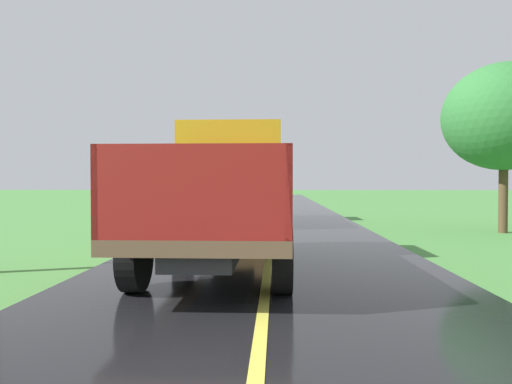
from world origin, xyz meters
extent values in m
cube|color=#2D2D30|center=(-0.81, 10.05, 0.68)|extent=(0.90, 5.51, 0.24)
cube|color=brown|center=(-0.81, 10.05, 0.88)|extent=(2.30, 5.80, 0.20)
cube|color=gold|center=(-0.81, 12.00, 1.93)|extent=(2.10, 1.90, 1.90)
cube|color=black|center=(-0.81, 12.95, 2.26)|extent=(1.78, 0.02, 0.76)
cube|color=maroon|center=(-1.92, 9.07, 1.53)|extent=(0.08, 3.85, 1.10)
cube|color=maroon|center=(0.30, 9.07, 1.53)|extent=(0.08, 3.85, 1.10)
cube|color=maroon|center=(-0.81, 7.19, 1.53)|extent=(2.30, 0.08, 1.10)
cube|color=maroon|center=(-0.81, 10.96, 1.53)|extent=(2.30, 0.08, 1.10)
cylinder|color=black|center=(-1.86, 11.84, 0.58)|extent=(0.28, 1.00, 1.00)
cylinder|color=black|center=(0.24, 11.84, 0.58)|extent=(0.28, 1.00, 1.00)
cylinder|color=black|center=(-1.86, 8.45, 0.58)|extent=(0.28, 1.00, 1.00)
cylinder|color=black|center=(0.24, 8.45, 0.58)|extent=(0.28, 1.00, 1.00)
ellipsoid|color=#99B62B|center=(-1.06, 9.86, 1.79)|extent=(0.52, 0.58, 0.46)
ellipsoid|color=#94B934|center=(-1.27, 9.50, 1.50)|extent=(0.55, 0.70, 0.44)
ellipsoid|color=#8AB12F|center=(-1.53, 8.54, 1.14)|extent=(0.58, 0.59, 0.47)
ellipsoid|color=#93C631|center=(-0.02, 7.96, 1.52)|extent=(0.52, 0.60, 0.44)
ellipsoid|color=#84B222|center=(-1.47, 9.89, 1.46)|extent=(0.45, 0.42, 0.41)
ellipsoid|color=#98B82F|center=(-0.22, 7.73, 1.78)|extent=(0.56, 0.60, 0.47)
ellipsoid|color=#96B02A|center=(-0.94, 10.06, 1.13)|extent=(0.44, 0.54, 0.38)
cube|color=#2D2D30|center=(-0.60, 19.88, 0.68)|extent=(0.90, 5.51, 0.24)
cube|color=brown|center=(-0.60, 19.88, 0.88)|extent=(2.30, 5.80, 0.20)
cube|color=#197A4C|center=(-0.60, 21.83, 1.93)|extent=(2.10, 1.90, 1.90)
cube|color=black|center=(-0.60, 22.78, 2.26)|extent=(1.78, 0.02, 0.76)
cube|color=brown|center=(-1.71, 18.90, 1.53)|extent=(0.08, 3.85, 1.10)
cube|color=brown|center=(0.51, 18.90, 1.53)|extent=(0.08, 3.85, 1.10)
cube|color=brown|center=(-0.60, 17.02, 1.53)|extent=(2.30, 0.08, 1.10)
cube|color=brown|center=(-0.60, 20.79, 1.53)|extent=(2.30, 0.08, 1.10)
cylinder|color=black|center=(-1.65, 21.68, 0.58)|extent=(0.28, 1.00, 1.00)
cylinder|color=black|center=(0.45, 21.68, 0.58)|extent=(0.28, 1.00, 1.00)
cylinder|color=black|center=(-1.65, 18.28, 0.58)|extent=(0.28, 1.00, 1.00)
cylinder|color=black|center=(0.45, 18.28, 0.58)|extent=(0.28, 1.00, 1.00)
ellipsoid|color=#84B224|center=(0.09, 18.02, 1.50)|extent=(0.50, 0.57, 0.37)
ellipsoid|color=#94C321|center=(-0.78, 17.38, 1.44)|extent=(0.41, 0.53, 0.51)
ellipsoid|color=#80C229|center=(-0.84, 18.49, 1.46)|extent=(0.48, 0.58, 0.44)
ellipsoid|color=#94B537|center=(-1.40, 18.95, 1.12)|extent=(0.51, 0.51, 0.46)
ellipsoid|color=#93B430|center=(-0.28, 18.46, 1.17)|extent=(0.45, 0.46, 0.42)
ellipsoid|color=#8AC61F|center=(-0.64, 20.02, 1.16)|extent=(0.51, 0.62, 0.40)
ellipsoid|color=#87C423|center=(0.02, 19.33, 1.19)|extent=(0.50, 0.49, 0.51)
ellipsoid|color=#8BB726|center=(-0.31, 19.69, 1.45)|extent=(0.52, 0.63, 0.39)
ellipsoid|color=#88B227|center=(-1.31, 18.51, 1.13)|extent=(0.43, 0.40, 0.48)
cylinder|color=#4C3823|center=(7.50, 17.24, 1.11)|extent=(0.28, 0.28, 2.23)
ellipsoid|color=#2D7033|center=(7.50, 17.24, 3.76)|extent=(3.83, 3.83, 3.45)
camera|label=1|loc=(0.16, 1.99, 1.64)|focal=32.35mm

